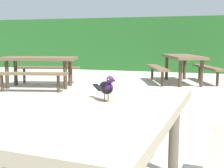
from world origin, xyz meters
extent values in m
cube|color=#235B23|center=(0.00, 9.90, 0.98)|extent=(28.00, 1.51, 1.96)
cube|color=gray|center=(0.11, 0.20, 0.70)|extent=(0.89, 1.85, 0.07)
cylinder|color=#635B4C|center=(-0.10, 0.92, 0.33)|extent=(0.09, 0.09, 0.67)
cylinder|color=#635B4C|center=(0.43, 0.88, 0.33)|extent=(0.09, 0.09, 0.67)
cube|color=gray|center=(-0.59, 0.25, 0.41)|extent=(0.41, 1.73, 0.05)
cylinder|color=#635B4C|center=(-0.54, 0.89, 0.20)|extent=(0.07, 0.07, 0.39)
ellipsoid|color=black|center=(0.00, 0.32, 0.84)|extent=(0.16, 0.15, 0.09)
ellipsoid|color=#2D144C|center=(0.03, 0.29, 0.84)|extent=(0.09, 0.09, 0.06)
sphere|color=#2D144C|center=(0.04, 0.28, 0.90)|extent=(0.05, 0.05, 0.05)
sphere|color=#EAE08C|center=(0.06, 0.29, 0.90)|extent=(0.01, 0.01, 0.01)
sphere|color=#EAE08C|center=(0.04, 0.26, 0.90)|extent=(0.01, 0.01, 0.01)
cone|color=black|center=(0.07, 0.25, 0.90)|extent=(0.03, 0.03, 0.02)
cube|color=black|center=(-0.09, 0.40, 0.82)|extent=(0.10, 0.09, 0.04)
cylinder|color=#47423D|center=(0.01, 0.32, 0.77)|extent=(0.01, 0.01, 0.05)
cylinder|color=#47423D|center=(-0.01, 0.30, 0.77)|extent=(0.01, 0.01, 0.05)
cube|color=brown|center=(0.14, 6.60, 0.70)|extent=(1.34, 1.95, 0.07)
cylinder|color=#423324|center=(0.14, 5.85, 0.33)|extent=(0.09, 0.09, 0.67)
cylinder|color=#423324|center=(0.64, 6.03, 0.33)|extent=(0.09, 0.09, 0.67)
cylinder|color=#423324|center=(-0.35, 7.16, 0.33)|extent=(0.09, 0.09, 0.67)
cylinder|color=#423324|center=(0.15, 7.35, 0.33)|extent=(0.09, 0.09, 0.67)
cube|color=brown|center=(-0.51, 6.36, 0.41)|extent=(0.85, 1.70, 0.05)
cylinder|color=#423324|center=(-0.29, 5.75, 0.20)|extent=(0.07, 0.07, 0.39)
cylinder|color=#423324|center=(-0.74, 6.96, 0.20)|extent=(0.07, 0.07, 0.39)
cube|color=brown|center=(0.80, 6.84, 0.41)|extent=(0.85, 1.70, 0.05)
cylinder|color=#423324|center=(1.02, 6.24, 0.20)|extent=(0.07, 0.07, 0.39)
cylinder|color=#423324|center=(0.58, 7.44, 0.20)|extent=(0.07, 0.07, 0.39)
cube|color=brown|center=(-3.17, 4.83, 0.70)|extent=(1.92, 1.14, 0.07)
cylinder|color=#423324|center=(-2.43, 4.72, 0.33)|extent=(0.09, 0.09, 0.67)
cylinder|color=#423324|center=(-2.55, 5.24, 0.33)|extent=(0.09, 0.09, 0.67)
cylinder|color=#423324|center=(-3.80, 4.41, 0.33)|extent=(0.09, 0.09, 0.67)
cylinder|color=#423324|center=(-3.92, 4.93, 0.33)|extent=(0.09, 0.09, 0.67)
cube|color=brown|center=(-3.02, 4.14, 0.41)|extent=(1.73, 0.65, 0.05)
cylinder|color=#423324|center=(-2.39, 4.29, 0.20)|extent=(0.07, 0.07, 0.39)
cylinder|color=#423324|center=(-3.64, 4.00, 0.20)|extent=(0.07, 0.07, 0.39)
cube|color=brown|center=(-3.33, 5.51, 0.41)|extent=(1.73, 0.65, 0.05)
cylinder|color=#423324|center=(-2.70, 5.65, 0.20)|extent=(0.07, 0.07, 0.39)
cylinder|color=#423324|center=(-3.95, 5.36, 0.20)|extent=(0.07, 0.07, 0.39)
camera|label=1|loc=(0.63, -1.63, 1.17)|focal=48.01mm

